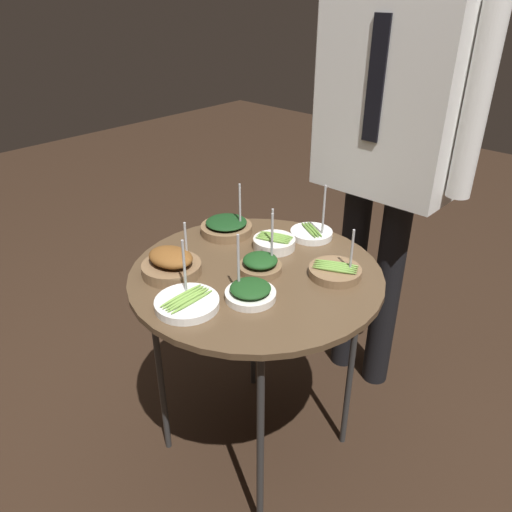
{
  "coord_description": "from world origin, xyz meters",
  "views": [
    {
      "loc": [
        0.81,
        -0.88,
        1.41
      ],
      "look_at": [
        0.0,
        0.0,
        0.74
      ],
      "focal_mm": 35.0,
      "sensor_mm": 36.0,
      "label": 1
    }
  ],
  "objects_px": {
    "bowl_asparagus_mid_right": "(335,271)",
    "bowl_asparagus_back_left": "(274,242)",
    "bowl_asparagus_back_right": "(312,233)",
    "bowl_spinach_mid_left": "(260,264)",
    "bowl_spinach_near_rim": "(250,292)",
    "bowl_spinach_center": "(227,227)",
    "bowl_roast_far_rim": "(171,264)",
    "waiter_figure": "(389,124)",
    "bowl_asparagus_front_right": "(187,303)",
    "serving_cart": "(256,285)"
  },
  "relations": [
    {
      "from": "bowl_asparagus_back_right",
      "to": "bowl_spinach_mid_left",
      "type": "bearing_deg",
      "value": -84.62
    },
    {
      "from": "bowl_asparagus_back_right",
      "to": "bowl_asparagus_back_left",
      "type": "xyz_separation_m",
      "value": [
        -0.04,
        -0.14,
        0.0
      ]
    },
    {
      "from": "serving_cart",
      "to": "bowl_roast_far_rim",
      "type": "bearing_deg",
      "value": -134.67
    },
    {
      "from": "bowl_asparagus_mid_right",
      "to": "bowl_asparagus_back_left",
      "type": "distance_m",
      "value": 0.23
    },
    {
      "from": "bowl_asparagus_front_right",
      "to": "bowl_asparagus_back_left",
      "type": "relative_size",
      "value": 1.15
    },
    {
      "from": "bowl_spinach_near_rim",
      "to": "bowl_asparagus_back_right",
      "type": "relative_size",
      "value": 0.95
    },
    {
      "from": "bowl_spinach_mid_left",
      "to": "waiter_figure",
      "type": "bearing_deg",
      "value": 86.02
    },
    {
      "from": "bowl_asparagus_back_right",
      "to": "waiter_figure",
      "type": "height_order",
      "value": "waiter_figure"
    },
    {
      "from": "serving_cart",
      "to": "bowl_spinach_mid_left",
      "type": "relative_size",
      "value": 4.13
    },
    {
      "from": "bowl_asparagus_back_right",
      "to": "bowl_roast_far_rim",
      "type": "distance_m",
      "value": 0.47
    },
    {
      "from": "bowl_asparagus_back_right",
      "to": "bowl_asparagus_front_right",
      "type": "bearing_deg",
      "value": -89.0
    },
    {
      "from": "serving_cart",
      "to": "bowl_spinach_center",
      "type": "height_order",
      "value": "bowl_spinach_center"
    },
    {
      "from": "serving_cart",
      "to": "bowl_spinach_center",
      "type": "relative_size",
      "value": 4.17
    },
    {
      "from": "bowl_asparagus_back_left",
      "to": "waiter_figure",
      "type": "xyz_separation_m",
      "value": [
        0.1,
        0.43,
        0.3
      ]
    },
    {
      "from": "bowl_roast_far_rim",
      "to": "waiter_figure",
      "type": "bearing_deg",
      "value": 74.09
    },
    {
      "from": "bowl_spinach_center",
      "to": "bowl_roast_far_rim",
      "type": "distance_m",
      "value": 0.29
    },
    {
      "from": "bowl_roast_far_rim",
      "to": "waiter_figure",
      "type": "xyz_separation_m",
      "value": [
        0.21,
        0.74,
        0.28
      ]
    },
    {
      "from": "bowl_spinach_center",
      "to": "bowl_asparagus_front_right",
      "type": "height_order",
      "value": "bowl_spinach_center"
    },
    {
      "from": "waiter_figure",
      "to": "bowl_spinach_near_rim",
      "type": "bearing_deg",
      "value": -87.13
    },
    {
      "from": "bowl_spinach_mid_left",
      "to": "bowl_roast_far_rim",
      "type": "bearing_deg",
      "value": -134.18
    },
    {
      "from": "bowl_asparagus_mid_right",
      "to": "waiter_figure",
      "type": "bearing_deg",
      "value": 106.27
    },
    {
      "from": "serving_cart",
      "to": "bowl_asparagus_mid_right",
      "type": "xyz_separation_m",
      "value": [
        0.17,
        0.13,
        0.06
      ]
    },
    {
      "from": "bowl_asparagus_mid_right",
      "to": "bowl_spinach_mid_left",
      "type": "xyz_separation_m",
      "value": [
        -0.17,
        -0.12,
        0.01
      ]
    },
    {
      "from": "bowl_spinach_mid_left",
      "to": "bowl_spinach_center",
      "type": "bearing_deg",
      "value": 156.75
    },
    {
      "from": "serving_cart",
      "to": "waiter_figure",
      "type": "distance_m",
      "value": 0.68
    },
    {
      "from": "bowl_spinach_mid_left",
      "to": "bowl_asparagus_back_right",
      "type": "relative_size",
      "value": 0.95
    },
    {
      "from": "bowl_spinach_mid_left",
      "to": "bowl_spinach_center",
      "type": "xyz_separation_m",
      "value": [
        -0.24,
        0.1,
        -0.0
      ]
    },
    {
      "from": "bowl_asparagus_back_left",
      "to": "bowl_spinach_mid_left",
      "type": "bearing_deg",
      "value": -64.21
    },
    {
      "from": "bowl_asparagus_back_right",
      "to": "bowl_roast_far_rim",
      "type": "xyz_separation_m",
      "value": [
        -0.15,
        -0.44,
        0.02
      ]
    },
    {
      "from": "bowl_asparagus_mid_right",
      "to": "bowl_asparagus_back_left",
      "type": "xyz_separation_m",
      "value": [
        -0.23,
        0.01,
        0.0
      ]
    },
    {
      "from": "bowl_spinach_mid_left",
      "to": "bowl_spinach_near_rim",
      "type": "xyz_separation_m",
      "value": [
        0.07,
        -0.12,
        -0.0
      ]
    },
    {
      "from": "bowl_asparagus_front_right",
      "to": "serving_cart",
      "type": "bearing_deg",
      "value": 87.88
    },
    {
      "from": "bowl_asparagus_mid_right",
      "to": "bowl_asparagus_back_left",
      "type": "height_order",
      "value": "bowl_asparagus_back_left"
    },
    {
      "from": "bowl_asparagus_mid_right",
      "to": "bowl_spinach_center",
      "type": "distance_m",
      "value": 0.41
    },
    {
      "from": "bowl_spinach_near_rim",
      "to": "bowl_spinach_center",
      "type": "xyz_separation_m",
      "value": [
        -0.31,
        0.22,
        0.0
      ]
    },
    {
      "from": "bowl_spinach_mid_left",
      "to": "bowl_spinach_center",
      "type": "relative_size",
      "value": 1.01
    },
    {
      "from": "bowl_spinach_mid_left",
      "to": "bowl_roast_far_rim",
      "type": "relative_size",
      "value": 1.04
    },
    {
      "from": "bowl_asparagus_back_right",
      "to": "bowl_asparagus_back_left",
      "type": "bearing_deg",
      "value": -105.83
    },
    {
      "from": "bowl_roast_far_rim",
      "to": "bowl_spinach_near_rim",
      "type": "bearing_deg",
      "value": 13.37
    },
    {
      "from": "bowl_asparagus_back_left",
      "to": "bowl_roast_far_rim",
      "type": "height_order",
      "value": "bowl_roast_far_rim"
    },
    {
      "from": "bowl_spinach_near_rim",
      "to": "bowl_roast_far_rim",
      "type": "distance_m",
      "value": 0.25
    },
    {
      "from": "bowl_spinach_center",
      "to": "bowl_asparagus_mid_right",
      "type": "bearing_deg",
      "value": 2.57
    },
    {
      "from": "bowl_asparagus_mid_right",
      "to": "bowl_asparagus_front_right",
      "type": "relative_size",
      "value": 0.88
    },
    {
      "from": "bowl_asparagus_mid_right",
      "to": "bowl_spinach_near_rim",
      "type": "height_order",
      "value": "bowl_spinach_near_rim"
    },
    {
      "from": "bowl_asparagus_back_left",
      "to": "bowl_roast_far_rim",
      "type": "bearing_deg",
      "value": -109.18
    },
    {
      "from": "bowl_asparagus_back_right",
      "to": "bowl_roast_far_rim",
      "type": "bearing_deg",
      "value": -108.17
    },
    {
      "from": "serving_cart",
      "to": "bowl_spinach_mid_left",
      "type": "distance_m",
      "value": 0.07
    },
    {
      "from": "bowl_asparagus_back_left",
      "to": "bowl_asparagus_back_right",
      "type": "bearing_deg",
      "value": 74.17
    },
    {
      "from": "bowl_asparagus_back_right",
      "to": "waiter_figure",
      "type": "relative_size",
      "value": 0.11
    },
    {
      "from": "bowl_spinach_near_rim",
      "to": "bowl_asparagus_back_left",
      "type": "xyz_separation_m",
      "value": [
        -0.14,
        0.25,
        -0.0
      ]
    }
  ]
}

